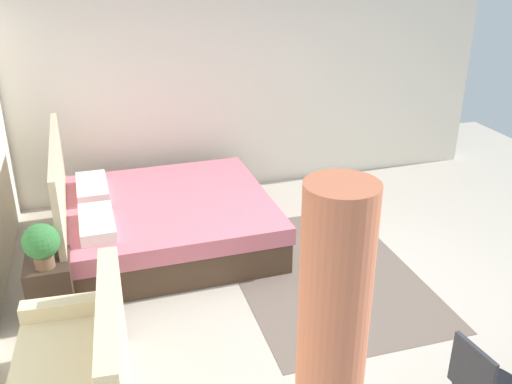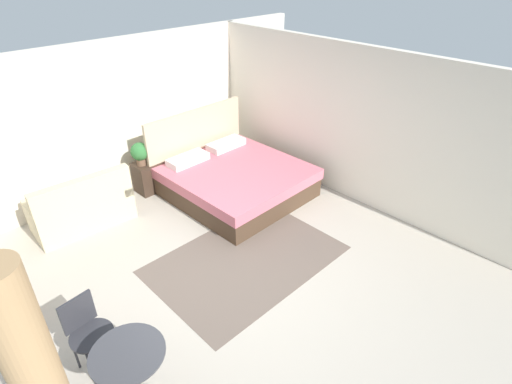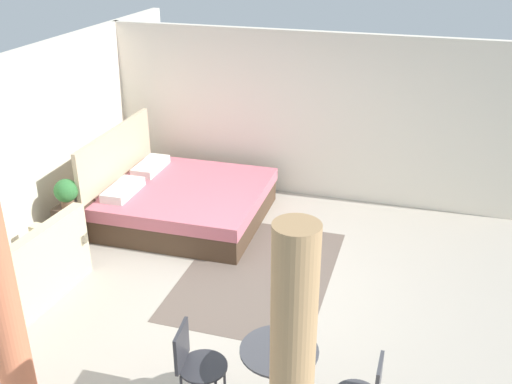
% 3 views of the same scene
% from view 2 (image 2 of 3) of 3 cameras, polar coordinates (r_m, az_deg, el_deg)
% --- Properties ---
extents(ground_plane, '(8.51, 9.20, 0.02)m').
position_cam_2_polar(ground_plane, '(5.53, -3.41, -11.02)').
color(ground_plane, '#B2A899').
extents(wall_back, '(8.51, 0.12, 2.50)m').
position_cam_2_polar(wall_back, '(7.21, -20.46, 9.32)').
color(wall_back, silver).
rests_on(wall_back, ground).
extents(wall_right, '(0.12, 6.20, 2.50)m').
position_cam_2_polar(wall_right, '(6.70, 14.41, 8.72)').
color(wall_right, silver).
rests_on(wall_right, ground).
extents(area_rug, '(2.51, 1.73, 0.01)m').
position_cam_2_polar(area_rug, '(5.69, -1.38, -9.38)').
color(area_rug, '#66564C').
rests_on(area_rug, ground).
extents(bed, '(2.08, 2.19, 1.27)m').
position_cam_2_polar(bed, '(7.00, -3.17, 1.95)').
color(bed, '#473323').
rests_on(bed, ground).
extents(couch, '(1.46, 0.84, 0.91)m').
position_cam_2_polar(couch, '(6.71, -23.15, -2.14)').
color(couch, beige).
rests_on(couch, ground).
extents(nightstand, '(0.47, 0.38, 0.54)m').
position_cam_2_polar(nightstand, '(7.33, -14.72, 2.12)').
color(nightstand, '#38281E').
rests_on(nightstand, ground).
extents(potted_plant, '(0.30, 0.30, 0.39)m').
position_cam_2_polar(potted_plant, '(7.07, -15.95, 5.34)').
color(potted_plant, brown).
rests_on(potted_plant, nightstand).
extents(vase, '(0.11, 0.11, 0.19)m').
position_cam_2_polar(vase, '(7.23, -14.36, 5.02)').
color(vase, silver).
rests_on(vase, nightstand).
extents(balcony_table, '(0.65, 0.65, 0.75)m').
position_cam_2_polar(balcony_table, '(4.04, -17.06, -22.69)').
color(balcony_table, '#3F3F44').
rests_on(balcony_table, ground).
extents(cafe_chair_near_window, '(0.47, 0.47, 0.83)m').
position_cam_2_polar(cafe_chair_near_window, '(4.50, -22.69, -17.09)').
color(cafe_chair_near_window, '#2D2D33').
rests_on(cafe_chair_near_window, ground).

